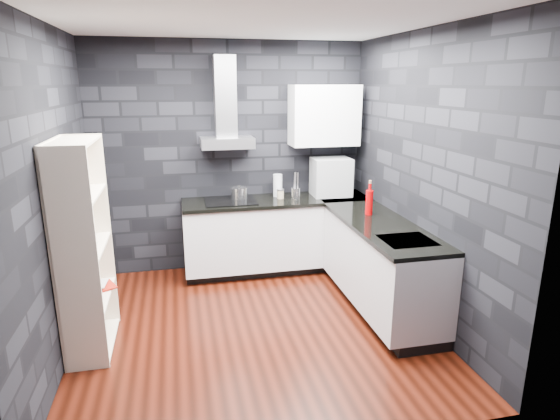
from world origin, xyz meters
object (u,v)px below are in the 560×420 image
object	(u,v)px
glass_vase	(278,185)
utensil_crock	(296,193)
fruit_bowl	(81,248)
appliance_garage	(331,177)
storage_jar	(280,194)
red_bottle	(369,203)
pot	(239,194)
bookshelf	(84,248)

from	to	relation	value
glass_vase	utensil_crock	bearing A→B (deg)	-44.32
fruit_bowl	appliance_garage	bearing A→B (deg)	29.22
storage_jar	appliance_garage	world-z (taller)	appliance_garage
glass_vase	storage_jar	bearing A→B (deg)	-85.04
red_bottle	fruit_bowl	world-z (taller)	red_bottle
pot	fruit_bowl	xyz separation A→B (m)	(-1.49, -1.49, -0.03)
pot	storage_jar	distance (m)	0.49
pot	storage_jar	xyz separation A→B (m)	(0.48, -0.06, -0.02)
pot	fruit_bowl	world-z (taller)	pot
pot	utensil_crock	size ratio (longest dim) A/B	1.48
pot	utensil_crock	xyz separation A→B (m)	(0.65, -0.13, -0.00)
storage_jar	red_bottle	bearing A→B (deg)	-49.68
glass_vase	bookshelf	bearing A→B (deg)	-144.02
pot	red_bottle	size ratio (longest dim) A/B	0.76
pot	appliance_garage	bearing A→B (deg)	-1.67
pot	storage_jar	size ratio (longest dim) A/B	1.99
utensil_crock	red_bottle	world-z (taller)	red_bottle
appliance_garage	storage_jar	bearing A→B (deg)	-175.42
appliance_garage	fruit_bowl	world-z (taller)	appliance_garage
utensil_crock	appliance_garage	size ratio (longest dim) A/B	0.29
glass_vase	fruit_bowl	xyz separation A→B (m)	(-1.96, -1.53, -0.10)
pot	storage_jar	bearing A→B (deg)	-7.43
storage_jar	red_bottle	size ratio (longest dim) A/B	0.38
pot	bookshelf	xyz separation A→B (m)	(-1.49, -1.37, -0.07)
glass_vase	red_bottle	world-z (taller)	glass_vase
red_bottle	fruit_bowl	distance (m)	2.77
appliance_garage	pot	bearing A→B (deg)	-179.84
red_bottle	bookshelf	size ratio (longest dim) A/B	0.14
bookshelf	fruit_bowl	xyz separation A→B (m)	(0.00, -0.11, 0.04)
pot	appliance_garage	distance (m)	1.12
pot	utensil_crock	distance (m)	0.66
pot	storage_jar	world-z (taller)	pot
glass_vase	utensil_crock	size ratio (longest dim) A/B	2.04
pot	utensil_crock	world-z (taller)	utensil_crock
pot	utensil_crock	bearing A→B (deg)	-11.06
utensil_crock	red_bottle	bearing A→B (deg)	-54.69
fruit_bowl	glass_vase	bearing A→B (deg)	38.06
utensil_crock	bookshelf	size ratio (longest dim) A/B	0.07
glass_vase	storage_jar	distance (m)	0.14
storage_jar	utensil_crock	xyz separation A→B (m)	(0.17, -0.06, 0.02)
fruit_bowl	red_bottle	bearing A→B (deg)	11.41
pot	bookshelf	size ratio (longest dim) A/B	0.11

